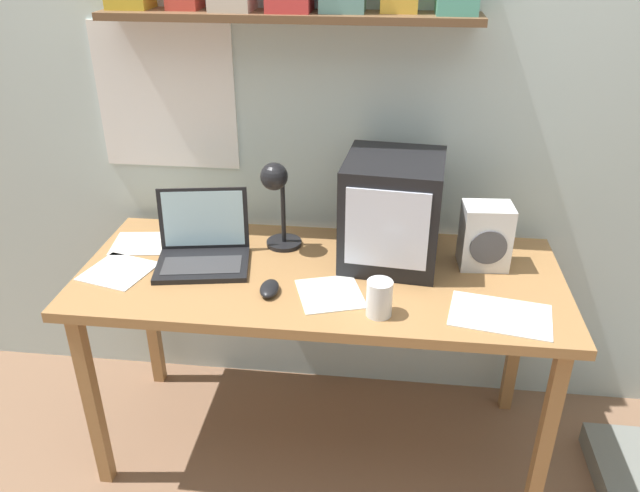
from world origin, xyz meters
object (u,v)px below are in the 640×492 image
object	(u,v)px
desk_lamp	(277,193)
computer_mouse	(269,289)
loose_paper_near_monitor	(330,294)
juice_glass	(379,300)
laptop	(203,245)
printed_handout	(500,315)
space_heater	(485,236)
corner_desk	(320,289)
crt_monitor	(392,211)
loose_paper_near_laptop	(119,271)
open_notebook	(141,244)

from	to	relation	value
desk_lamp	computer_mouse	xyz separation A→B (m)	(0.02, -0.29, -0.20)
desk_lamp	loose_paper_near_monitor	distance (m)	0.41
juice_glass	loose_paper_near_monitor	distance (m)	0.19
laptop	printed_handout	xyz separation A→B (m)	(0.98, -0.23, -0.06)
space_heater	printed_handout	world-z (taller)	space_heater
juice_glass	space_heater	size ratio (longest dim) A/B	0.51
laptop	printed_handout	bearing A→B (deg)	-23.25
desk_lamp	corner_desk	bearing A→B (deg)	-22.71
crt_monitor	loose_paper_near_laptop	size ratio (longest dim) A/B	1.48
loose_paper_near_laptop	space_heater	bearing A→B (deg)	8.78
open_notebook	loose_paper_near_monitor	size ratio (longest dim) A/B	0.88
computer_mouse	loose_paper_near_monitor	world-z (taller)	computer_mouse
crt_monitor	loose_paper_near_laptop	distance (m)	0.95
corner_desk	laptop	xyz separation A→B (m)	(-0.41, 0.04, 0.13)
juice_glass	printed_handout	xyz separation A→B (m)	(0.36, 0.03, -0.05)
crt_monitor	loose_paper_near_laptop	bearing A→B (deg)	-162.19
crt_monitor	laptop	xyz separation A→B (m)	(-0.64, -0.09, -0.12)
corner_desk	loose_paper_near_monitor	xyz separation A→B (m)	(0.05, -0.13, 0.07)
crt_monitor	printed_handout	world-z (taller)	crt_monitor
laptop	desk_lamp	size ratio (longest dim) A/B	1.04
desk_lamp	open_notebook	size ratio (longest dim) A/B	1.49
juice_glass	printed_handout	size ratio (longest dim) A/B	0.35
crt_monitor	laptop	size ratio (longest dim) A/B	1.06
space_heater	printed_handout	distance (m)	0.33
open_notebook	crt_monitor	bearing A→B (deg)	-0.12
corner_desk	desk_lamp	bearing A→B (deg)	138.78
crt_monitor	printed_handout	size ratio (longest dim) A/B	1.13
loose_paper_near_monitor	loose_paper_near_laptop	distance (m)	0.73
loose_paper_near_monitor	laptop	bearing A→B (deg)	159.39
open_notebook	loose_paper_near_laptop	size ratio (longest dim) A/B	0.90
corner_desk	space_heater	size ratio (longest dim) A/B	7.29
laptop	loose_paper_near_monitor	xyz separation A→B (m)	(0.46, -0.17, -0.06)
crt_monitor	loose_paper_near_monitor	world-z (taller)	crt_monitor
open_notebook	printed_handout	size ratio (longest dim) A/B	0.69
loose_paper_near_laptop	crt_monitor	bearing A→B (deg)	12.49
laptop	desk_lamp	xyz separation A→B (m)	(0.24, 0.11, 0.16)
corner_desk	loose_paper_near_monitor	size ratio (longest dim) A/B	6.34
corner_desk	crt_monitor	distance (m)	0.36
crt_monitor	space_heater	world-z (taller)	crt_monitor
juice_glass	loose_paper_near_laptop	distance (m)	0.89
loose_paper_near_laptop	printed_handout	bearing A→B (deg)	-5.52
space_heater	computer_mouse	bearing A→B (deg)	-163.18
corner_desk	juice_glass	world-z (taller)	juice_glass
laptop	printed_handout	distance (m)	1.01
desk_lamp	open_notebook	xyz separation A→B (m)	(-0.51, -0.02, -0.22)
juice_glass	desk_lamp	bearing A→B (deg)	134.68
corner_desk	computer_mouse	world-z (taller)	computer_mouse
corner_desk	juice_glass	bearing A→B (deg)	-48.27
laptop	loose_paper_near_monitor	size ratio (longest dim) A/B	1.36
crt_monitor	juice_glass	world-z (taller)	crt_monitor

